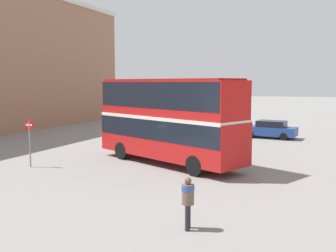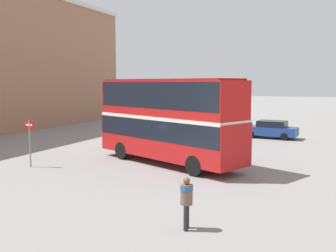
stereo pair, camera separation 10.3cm
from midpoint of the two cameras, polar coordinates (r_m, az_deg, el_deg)
ground_plane at (r=22.57m, az=2.57°, el=-5.98°), size 240.00×240.00×0.00m
double_decker_bus at (r=23.07m, az=0.13°, el=1.52°), size 10.21×6.48×5.02m
pedestrian_foreground at (r=13.04m, az=2.93°, el=-10.35°), size 0.52×0.52×1.75m
parked_car_kerb_near at (r=35.20m, az=14.72°, el=-0.47°), size 4.74×2.33×1.52m
parked_car_kerb_far at (r=41.50m, az=0.65°, el=0.74°), size 4.57×2.17×1.50m
no_entry_sign at (r=23.59m, az=-19.32°, el=-1.30°), size 0.62×0.08×2.74m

